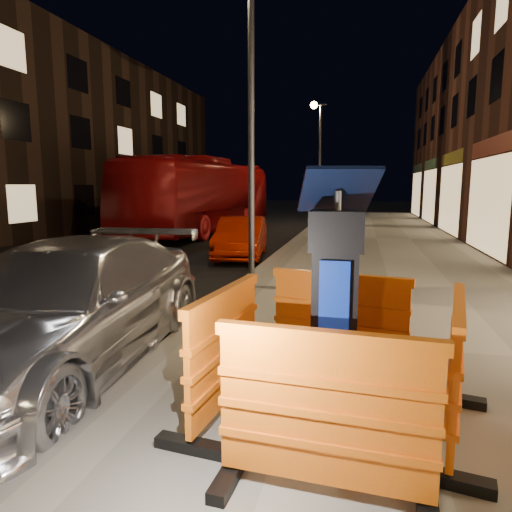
% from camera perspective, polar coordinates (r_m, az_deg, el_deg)
% --- Properties ---
extents(ground_plane, '(120.00, 120.00, 0.00)m').
position_cam_1_polar(ground_plane, '(6.60, -8.89, -10.56)').
color(ground_plane, black).
rests_on(ground_plane, ground).
extents(sidewalk, '(6.00, 60.00, 0.15)m').
position_cam_1_polar(sidewalk, '(6.18, 18.53, -11.57)').
color(sidewalk, gray).
rests_on(sidewalk, ground).
extents(kerb, '(0.30, 60.00, 0.15)m').
position_cam_1_polar(kerb, '(6.57, -8.91, -9.95)').
color(kerb, slate).
rests_on(kerb, ground).
extents(parking_kiosk, '(0.74, 0.74, 2.05)m').
position_cam_1_polar(parking_kiosk, '(3.84, 9.84, -6.52)').
color(parking_kiosk, black).
rests_on(parking_kiosk, sidewalk).
extents(barrier_front, '(1.50, 0.70, 1.14)m').
position_cam_1_polar(barrier_front, '(3.12, 8.59, -19.20)').
color(barrier_front, orange).
rests_on(barrier_front, sidewalk).
extents(barrier_back, '(1.56, 0.89, 1.14)m').
position_cam_1_polar(barrier_back, '(4.87, 10.31, -8.73)').
color(barrier_back, orange).
rests_on(barrier_back, sidewalk).
extents(barrier_kerbside, '(0.78, 1.53, 1.14)m').
position_cam_1_polar(barrier_kerbside, '(4.13, -3.90, -11.87)').
color(barrier_kerbside, orange).
rests_on(barrier_kerbside, sidewalk).
extents(barrier_bldgside, '(0.87, 1.55, 1.14)m').
position_cam_1_polar(barrier_bldgside, '(4.05, 23.57, -13.06)').
color(barrier_bldgside, orange).
rests_on(barrier_bldgside, sidewalk).
extents(car_silver, '(2.42, 5.32, 1.51)m').
position_cam_1_polar(car_silver, '(6.15, -22.36, -12.61)').
color(car_silver, silver).
rests_on(car_silver, ground).
extents(car_red, '(1.79, 3.86, 1.23)m').
position_cam_1_polar(car_red, '(13.90, -1.84, -0.18)').
color(car_red, '#A31701').
rests_on(car_red, ground).
extents(bus_doubledecker, '(3.51, 12.22, 3.37)m').
position_cam_1_polar(bus_doubledecker, '(21.55, -6.47, 2.98)').
color(bus_doubledecker, maroon).
rests_on(bus_doubledecker, ground).
extents(street_lamp_mid, '(0.12, 0.12, 6.00)m').
position_cam_1_polar(street_lamp_mid, '(9.07, -0.60, 14.99)').
color(street_lamp_mid, '#3F3F44').
rests_on(street_lamp_mid, sidewalk).
extents(street_lamp_far, '(0.12, 0.12, 6.00)m').
position_cam_1_polar(street_lamp_far, '(23.88, 7.96, 11.09)').
color(street_lamp_far, '#3F3F44').
rests_on(street_lamp_far, sidewalk).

